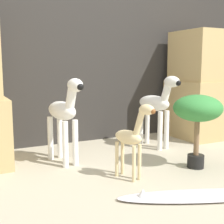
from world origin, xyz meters
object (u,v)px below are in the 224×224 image
zebra_right (157,105)px  zebra_left (64,113)px  potted_palm_front (198,112)px  giraffe_figurine (132,136)px  surfboard (200,196)px

zebra_right → zebra_left: size_ratio=1.00×
zebra_left → potted_palm_front: size_ratio=1.22×
giraffe_figurine → potted_palm_front: 0.64m
giraffe_figurine → zebra_right: bearing=44.6°
zebra_left → potted_palm_front: zebra_left is taller
zebra_right → giraffe_figurine: (-0.70, -0.69, -0.11)m
surfboard → giraffe_figurine: bearing=114.7°
surfboard → zebra_right: bearing=68.3°
zebra_left → surfboard: size_ratio=0.68×
zebra_left → potted_palm_front: 1.13m
zebra_right → surfboard: zebra_right is taller
zebra_left → surfboard: bearing=-63.0°
zebra_left → potted_palm_front: bearing=-32.4°
potted_palm_front → surfboard: bearing=-128.7°
giraffe_figurine → surfboard: size_ratio=0.52×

